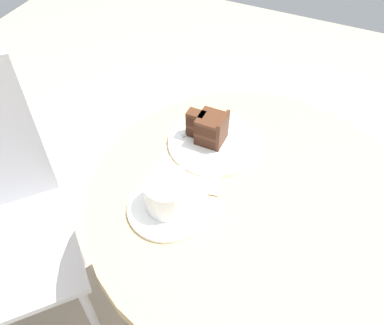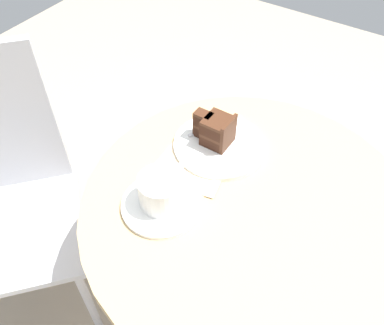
{
  "view_description": "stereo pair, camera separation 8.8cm",
  "coord_description": "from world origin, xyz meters",
  "px_view_note": "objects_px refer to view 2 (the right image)",
  "views": [
    {
      "loc": [
        -0.54,
        -0.1,
        1.4
      ],
      "look_at": [
        0.0,
        0.14,
        0.75
      ],
      "focal_mm": 38.0,
      "sensor_mm": 36.0,
      "label": 1
    },
    {
      "loc": [
        -0.5,
        -0.18,
        1.4
      ],
      "look_at": [
        0.0,
        0.14,
        0.75
      ],
      "focal_mm": 38.0,
      "sensor_mm": 36.0,
      "label": 2
    }
  ],
  "objects_px": {
    "napkin": "(192,167)",
    "cafe_chair": "(1,186)",
    "coffee_cup": "(162,190)",
    "teaspoon": "(159,227)",
    "cake_plate": "(219,145)",
    "cake_slice": "(216,130)",
    "fork": "(223,125)",
    "saucer": "(161,205)"
  },
  "relations": [
    {
      "from": "coffee_cup",
      "to": "fork",
      "type": "height_order",
      "value": "coffee_cup"
    },
    {
      "from": "cake_plate",
      "to": "fork",
      "type": "height_order",
      "value": "fork"
    },
    {
      "from": "cake_plate",
      "to": "cafe_chair",
      "type": "xyz_separation_m",
      "value": [
        -0.3,
        0.51,
        -0.18
      ]
    },
    {
      "from": "teaspoon",
      "to": "cake_slice",
      "type": "relative_size",
      "value": 0.83
    },
    {
      "from": "coffee_cup",
      "to": "fork",
      "type": "distance_m",
      "value": 0.27
    },
    {
      "from": "teaspoon",
      "to": "napkin",
      "type": "relative_size",
      "value": 0.45
    },
    {
      "from": "saucer",
      "to": "cafe_chair",
      "type": "distance_m",
      "value": 0.53
    },
    {
      "from": "fork",
      "to": "coffee_cup",
      "type": "bearing_deg",
      "value": -145.54
    },
    {
      "from": "coffee_cup",
      "to": "teaspoon",
      "type": "bearing_deg",
      "value": -150.59
    },
    {
      "from": "cafe_chair",
      "to": "cake_plate",
      "type": "bearing_deg",
      "value": -16.93
    },
    {
      "from": "saucer",
      "to": "napkin",
      "type": "relative_size",
      "value": 0.98
    },
    {
      "from": "cafe_chair",
      "to": "napkin",
      "type": "bearing_deg",
      "value": -24.44
    },
    {
      "from": "saucer",
      "to": "fork",
      "type": "bearing_deg",
      "value": 2.03
    },
    {
      "from": "coffee_cup",
      "to": "cafe_chair",
      "type": "bearing_deg",
      "value": 100.89
    },
    {
      "from": "cake_slice",
      "to": "cafe_chair",
      "type": "relative_size",
      "value": 0.1
    },
    {
      "from": "coffee_cup",
      "to": "cafe_chair",
      "type": "height_order",
      "value": "cafe_chair"
    },
    {
      "from": "teaspoon",
      "to": "fork",
      "type": "relative_size",
      "value": 0.57
    },
    {
      "from": "teaspoon",
      "to": "napkin",
      "type": "distance_m",
      "value": 0.18
    },
    {
      "from": "saucer",
      "to": "cake_plate",
      "type": "bearing_deg",
      "value": -3.49
    },
    {
      "from": "coffee_cup",
      "to": "cafe_chair",
      "type": "distance_m",
      "value": 0.55
    },
    {
      "from": "coffee_cup",
      "to": "fork",
      "type": "bearing_deg",
      "value": 1.66
    },
    {
      "from": "coffee_cup",
      "to": "cake_slice",
      "type": "bearing_deg",
      "value": -0.75
    },
    {
      "from": "teaspoon",
      "to": "cafe_chair",
      "type": "relative_size",
      "value": 0.08
    },
    {
      "from": "teaspoon",
      "to": "cake_plate",
      "type": "distance_m",
      "value": 0.27
    },
    {
      "from": "coffee_cup",
      "to": "cake_slice",
      "type": "relative_size",
      "value": 1.37
    },
    {
      "from": "teaspoon",
      "to": "cafe_chair",
      "type": "bearing_deg",
      "value": -47.48
    },
    {
      "from": "teaspoon",
      "to": "cake_slice",
      "type": "xyz_separation_m",
      "value": [
        0.27,
        0.03,
        0.04
      ]
    },
    {
      "from": "coffee_cup",
      "to": "cake_plate",
      "type": "distance_m",
      "value": 0.21
    },
    {
      "from": "napkin",
      "to": "cafe_chair",
      "type": "height_order",
      "value": "cafe_chair"
    },
    {
      "from": "cake_slice",
      "to": "fork",
      "type": "xyz_separation_m",
      "value": [
        0.06,
        0.01,
        -0.03
      ]
    },
    {
      "from": "coffee_cup",
      "to": "cake_plate",
      "type": "height_order",
      "value": "coffee_cup"
    },
    {
      "from": "coffee_cup",
      "to": "teaspoon",
      "type": "distance_m",
      "value": 0.08
    },
    {
      "from": "cafe_chair",
      "to": "cake_slice",
      "type": "bearing_deg",
      "value": -16.16
    },
    {
      "from": "saucer",
      "to": "teaspoon",
      "type": "distance_m",
      "value": 0.06
    },
    {
      "from": "saucer",
      "to": "teaspoon",
      "type": "height_order",
      "value": "teaspoon"
    },
    {
      "from": "fork",
      "to": "cafe_chair",
      "type": "height_order",
      "value": "cafe_chair"
    },
    {
      "from": "cake_slice",
      "to": "cafe_chair",
      "type": "distance_m",
      "value": 0.62
    },
    {
      "from": "cake_slice",
      "to": "coffee_cup",
      "type": "bearing_deg",
      "value": 179.25
    },
    {
      "from": "cake_plate",
      "to": "fork",
      "type": "relative_size",
      "value": 1.61
    },
    {
      "from": "saucer",
      "to": "cake_plate",
      "type": "xyz_separation_m",
      "value": [
        0.22,
        -0.01,
        0.0
      ]
    },
    {
      "from": "napkin",
      "to": "cake_slice",
      "type": "bearing_deg",
      "value": -3.24
    },
    {
      "from": "cake_plate",
      "to": "napkin",
      "type": "height_order",
      "value": "cake_plate"
    }
  ]
}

